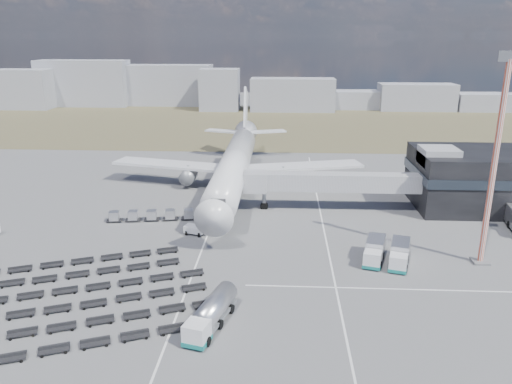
{
  "coord_description": "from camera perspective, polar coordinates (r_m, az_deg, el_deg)",
  "views": [
    {
      "loc": [
        9.23,
        -62.69,
        29.17
      ],
      "look_at": [
        4.92,
        17.51,
        4.0
      ],
      "focal_mm": 35.0,
      "sensor_mm": 36.0,
      "label": 1
    }
  ],
  "objects": [
    {
      "name": "ground",
      "position": [
        69.76,
        -4.85,
        -7.39
      ],
      "size": [
        420.0,
        420.0,
        0.0
      ],
      "primitive_type": "plane",
      "color": "#565659",
      "rests_on": "ground"
    },
    {
      "name": "grass_strip",
      "position": [
        175.38,
        0.02,
        7.83
      ],
      "size": [
        420.0,
        90.0,
        0.01
      ],
      "primitive_type": "cube",
      "color": "#47432A",
      "rests_on": "ground"
    },
    {
      "name": "lane_markings",
      "position": [
        71.88,
        3.26,
        -6.57
      ],
      "size": [
        47.12,
        110.0,
        0.01
      ],
      "color": "silver",
      "rests_on": "ground"
    },
    {
      "name": "terminal",
      "position": [
        97.81,
        26.18,
        1.43
      ],
      "size": [
        30.4,
        16.4,
        11.0
      ],
      "color": "black",
      "rests_on": "ground"
    },
    {
      "name": "jet_bridge",
      "position": [
        86.8,
        7.36,
        1.12
      ],
      "size": [
        30.3,
        3.8,
        7.05
      ],
      "color": "#939399",
      "rests_on": "ground"
    },
    {
      "name": "airliner",
      "position": [
        98.45,
        -2.4,
        3.35
      ],
      "size": [
        51.59,
        64.53,
        17.62
      ],
      "color": "silver",
      "rests_on": "ground"
    },
    {
      "name": "skyline",
      "position": [
        214.25,
        -2.05,
        11.67
      ],
      "size": [
        286.77,
        27.05,
        21.62
      ],
      "color": "gray",
      "rests_on": "ground"
    },
    {
      "name": "fuel_tanker",
      "position": [
        53.75,
        -5.15,
        -13.64
      ],
      "size": [
        4.79,
        9.68,
        3.04
      ],
      "rotation": [
        0.0,
        0.0,
        -0.27
      ],
      "color": "silver",
      "rests_on": "ground"
    },
    {
      "name": "pushback_tug",
      "position": [
        77.35,
        -7.01,
        -4.34
      ],
      "size": [
        3.4,
        2.49,
        1.4
      ],
      "primitive_type": "cube",
      "rotation": [
        0.0,
        0.0,
        -0.28
      ],
      "color": "silver",
      "rests_on": "ground"
    },
    {
      "name": "catering_truck",
      "position": [
        107.44,
        6.22,
        2.32
      ],
      "size": [
        3.37,
        6.34,
        2.77
      ],
      "rotation": [
        0.0,
        0.0,
        -0.16
      ],
      "color": "silver",
      "rests_on": "ground"
    },
    {
      "name": "service_trucks_near",
      "position": [
        69.49,
        14.73,
        -6.71
      ],
      "size": [
        7.22,
        7.97,
        2.69
      ],
      "rotation": [
        0.0,
        0.0,
        -0.28
      ],
      "color": "silver",
      "rests_on": "ground"
    },
    {
      "name": "uld_row",
      "position": [
        83.99,
        -11.84,
        -2.61
      ],
      "size": [
        14.63,
        3.56,
        1.6
      ],
      "rotation": [
        0.0,
        0.0,
        0.14
      ],
      "color": "black",
      "rests_on": "ground"
    },
    {
      "name": "baggage_dollies",
      "position": [
        62.29,
        -19.83,
        -11.29
      ],
      "size": [
        34.47,
        30.37,
        0.69
      ],
      "rotation": [
        0.0,
        0.0,
        0.37
      ],
      "color": "black",
      "rests_on": "ground"
    },
    {
      "name": "floodlight_mast",
      "position": [
        70.03,
        25.59,
        2.98
      ],
      "size": [
        2.62,
        2.12,
        27.5
      ],
      "rotation": [
        0.0,
        0.0,
        -0.31
      ],
      "color": "#B2361C",
      "rests_on": "ground"
    }
  ]
}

